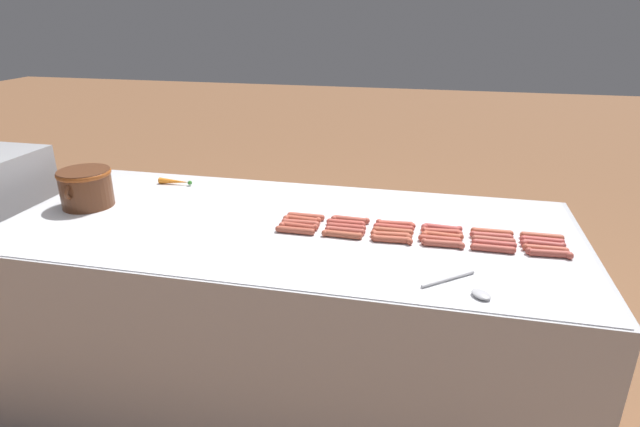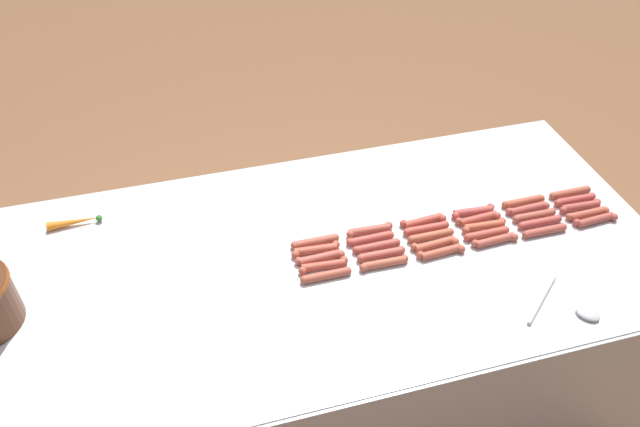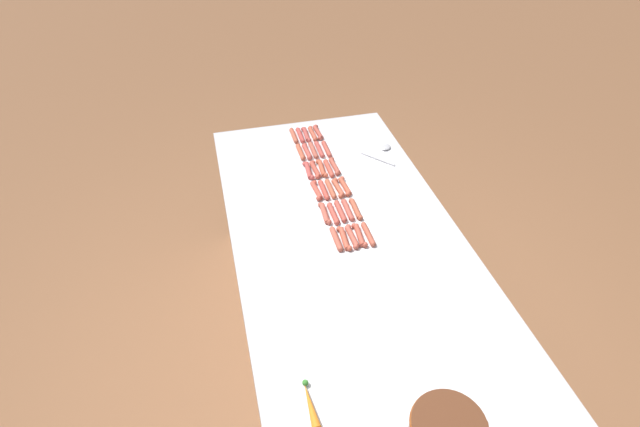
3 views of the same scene
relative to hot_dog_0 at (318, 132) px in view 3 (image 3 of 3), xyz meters
The scene contains 34 objects.
ground_plane 1.35m from the hot_dog_0, 84.98° to the left, with size 20.00×20.00×0.00m, color brown.
griddle_counter 1.12m from the hot_dog_0, 84.98° to the left, with size 1.08×2.41×0.87m.
hot_dog_0 is the anchor object (origin of this frame).
hot_dog_1 0.20m from the hot_dog_0, 90.83° to the left, with size 0.03×0.17×0.03m.
hot_dog_2 0.38m from the hot_dog_0, 90.12° to the left, with size 0.03×0.17×0.03m.
hot_dog_3 0.58m from the hot_dog_0, 90.43° to the left, with size 0.04×0.17×0.03m.
hot_dog_4 0.77m from the hot_dog_0, 90.20° to the left, with size 0.03×0.17×0.03m.
hot_dog_5 0.96m from the hot_dog_0, 90.27° to the left, with size 0.03×0.17×0.03m.
hot_dog_6 0.04m from the hot_dog_0, 11.46° to the left, with size 0.03×0.17×0.03m.
hot_dog_7 0.19m from the hot_dog_0, 78.28° to the left, with size 0.03×0.17×0.03m.
hot_dog_8 0.39m from the hot_dog_0, 84.78° to the left, with size 0.03×0.17×0.03m.
hot_dog_9 0.58m from the hot_dog_0, 86.58° to the left, with size 0.04×0.17×0.03m.
hot_dog_10 0.77m from the hot_dog_0, 87.17° to the left, with size 0.03×0.17×0.03m.
hot_dog_11 0.96m from the hot_dog_0, 87.73° to the left, with size 0.04×0.17×0.03m.
hot_dog_12 0.08m from the hot_dog_0, ahead, with size 0.03×0.17×0.03m.
hot_dog_13 0.21m from the hot_dog_0, 68.26° to the left, with size 0.03×0.17×0.03m.
hot_dog_14 0.39m from the hot_dog_0, 79.07° to the left, with size 0.04×0.17×0.03m.
hot_dog_15 0.58m from the hot_dog_0, 82.50° to the left, with size 0.03×0.17×0.03m.
hot_dog_16 0.77m from the hot_dog_0, 84.32° to the left, with size 0.03×0.17×0.03m.
hot_dog_17 0.97m from the hot_dog_0, 85.54° to the left, with size 0.03×0.17×0.03m.
hot_dog_18 0.11m from the hot_dog_0, ahead, with size 0.03×0.17×0.03m.
hot_dog_19 0.23m from the hot_dog_0, 59.54° to the left, with size 0.03×0.17×0.03m.
hot_dog_20 0.40m from the hot_dog_0, 73.79° to the left, with size 0.04×0.17×0.03m.
hot_dog_21 0.59m from the hot_dog_0, 78.95° to the left, with size 0.03×0.17×0.03m.
hot_dog_22 0.79m from the hot_dog_0, 81.51° to the left, with size 0.03×0.17×0.03m.
hot_dog_23 0.97m from the hot_dog_0, 83.25° to the left, with size 0.04×0.17×0.03m.
hot_dog_24 0.15m from the hot_dog_0, ahead, with size 0.03×0.17×0.03m.
hot_dog_25 0.24m from the hot_dog_0, 51.18° to the left, with size 0.03×0.17×0.03m.
hot_dog_26 0.42m from the hot_dog_0, 68.66° to the left, with size 0.04×0.17×0.03m.
hot_dog_27 0.59m from the hot_dog_0, 75.26° to the left, with size 0.04×0.17×0.03m.
hot_dog_28 0.78m from the hot_dog_0, 78.44° to the left, with size 0.03×0.17×0.03m.
hot_dog_29 0.97m from the hot_dog_0, 81.03° to the left, with size 0.03×0.17×0.03m.
serving_spoon 0.44m from the hot_dog_0, 137.67° to the left, with size 0.20×0.23×0.02m.
carrot 1.79m from the hot_dog_0, 75.14° to the left, with size 0.04×0.18×0.03m.
Camera 3 is at (0.55, 1.55, 2.44)m, focal length 27.54 mm.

